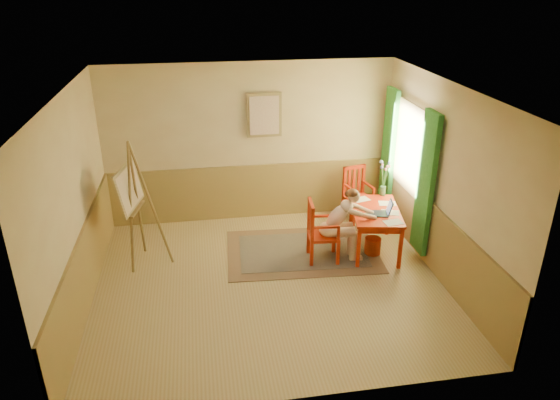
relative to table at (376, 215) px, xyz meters
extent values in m
cube|color=tan|center=(-1.80, -0.67, -0.64)|extent=(5.00, 4.50, 0.02)
cube|color=white|center=(-1.80, -0.67, 2.18)|extent=(5.00, 4.50, 0.02)
cube|color=tan|center=(-1.80, 1.59, 0.77)|extent=(5.00, 0.02, 2.80)
cube|color=tan|center=(-1.80, -2.93, 0.77)|extent=(5.00, 0.02, 2.80)
cube|color=tan|center=(-4.31, -0.67, 0.77)|extent=(0.02, 4.50, 2.80)
cube|color=tan|center=(0.71, -0.67, 0.77)|extent=(0.02, 4.50, 2.80)
cube|color=olive|center=(-1.80, 1.56, -0.13)|extent=(5.00, 0.04, 1.00)
cube|color=olive|center=(-4.28, -0.67, -0.13)|extent=(0.04, 4.50, 1.00)
cube|color=olive|center=(0.68, -0.67, -0.13)|extent=(0.04, 4.50, 1.00)
cube|color=white|center=(0.67, 0.43, 0.92)|extent=(0.02, 1.00, 1.30)
cube|color=#957F4B|center=(0.65, 0.43, 0.92)|extent=(0.03, 1.12, 1.42)
cube|color=green|center=(0.60, -0.35, 0.62)|extent=(0.08, 0.45, 2.20)
cube|color=green|center=(0.60, 1.21, 0.62)|extent=(0.08, 0.45, 2.20)
cube|color=#957F4B|center=(-1.55, 1.54, 1.27)|extent=(0.60, 0.04, 0.76)
cube|color=beige|center=(-1.55, 1.52, 1.27)|extent=(0.50, 0.02, 0.66)
cube|color=#8C7251|center=(-1.14, 0.13, -0.62)|extent=(2.49, 1.74, 0.01)
cube|color=black|center=(-1.14, 0.13, -0.62)|extent=(2.07, 1.32, 0.01)
cube|color=#B92505|center=(0.00, 0.00, 0.07)|extent=(0.93, 1.31, 0.04)
cube|color=#B92505|center=(0.00, 0.00, 0.00)|extent=(0.82, 1.20, 0.10)
cube|color=#B92505|center=(-0.41, -0.48, -0.29)|extent=(0.06, 0.06, 0.68)
cube|color=#B92505|center=(0.20, -0.60, -0.29)|extent=(0.06, 0.06, 0.68)
cube|color=#B92505|center=(-0.20, 0.60, -0.29)|extent=(0.06, 0.06, 0.68)
cube|color=#B92505|center=(0.41, 0.48, -0.29)|extent=(0.06, 0.06, 0.68)
cube|color=#B92505|center=(-0.88, -0.16, -0.21)|extent=(0.49, 0.47, 0.04)
cube|color=#B92505|center=(-1.10, -0.34, -0.43)|extent=(0.05, 0.05, 0.40)
cube|color=#B92505|center=(-0.69, -0.37, -0.43)|extent=(0.05, 0.05, 0.40)
cube|color=#B92505|center=(-1.06, 0.05, -0.43)|extent=(0.05, 0.05, 0.40)
cube|color=#B92505|center=(-0.66, 0.01, -0.43)|extent=(0.05, 0.05, 0.40)
cube|color=#B92505|center=(-1.10, -0.34, 0.09)|extent=(0.05, 0.05, 0.54)
cube|color=#B92505|center=(-1.06, 0.05, 0.09)|extent=(0.05, 0.05, 0.54)
cube|color=#B92505|center=(-1.08, -0.14, 0.33)|extent=(0.09, 0.44, 0.06)
cube|color=#B92505|center=(-1.09, -0.24, 0.07)|extent=(0.03, 0.05, 0.44)
cube|color=#B92505|center=(-1.08, -0.14, 0.07)|extent=(0.03, 0.05, 0.44)
cube|color=#B92505|center=(-1.07, -0.05, 0.07)|extent=(0.03, 0.05, 0.44)
cube|color=#B92505|center=(-0.89, -0.35, 0.03)|extent=(0.41, 0.07, 0.03)
cube|color=#B92505|center=(-0.70, -0.37, -0.08)|extent=(0.04, 0.04, 0.22)
cube|color=#B92505|center=(-0.86, 0.03, 0.03)|extent=(0.41, 0.07, 0.03)
cube|color=#B92505|center=(-0.67, 0.01, -0.08)|extent=(0.04, 0.04, 0.22)
cube|color=#B92505|center=(0.07, 1.10, -0.21)|extent=(0.52, 0.53, 0.04)
cube|color=#B92505|center=(-0.15, 1.25, -0.43)|extent=(0.06, 0.06, 0.40)
cube|color=#B92505|center=(-0.07, 0.86, -0.43)|extent=(0.06, 0.06, 0.40)
cube|color=#B92505|center=(0.22, 1.33, -0.43)|extent=(0.06, 0.06, 0.40)
cube|color=#B92505|center=(0.30, 0.94, -0.43)|extent=(0.06, 0.06, 0.40)
cube|color=#B92505|center=(-0.15, 1.25, 0.08)|extent=(0.06, 0.06, 0.54)
cube|color=#B92505|center=(0.22, 1.33, 0.08)|extent=(0.06, 0.06, 0.54)
cube|color=#B92505|center=(0.03, 1.29, 0.32)|extent=(0.43, 0.14, 0.06)
cube|color=#B92505|center=(-0.06, 1.27, 0.07)|extent=(0.05, 0.04, 0.44)
cube|color=#B92505|center=(0.03, 1.29, 0.07)|extent=(0.05, 0.04, 0.44)
cube|color=#B92505|center=(0.13, 1.31, 0.07)|extent=(0.05, 0.04, 0.44)
cube|color=#B92505|center=(-0.11, 1.06, 0.03)|extent=(0.12, 0.40, 0.03)
cube|color=#B92505|center=(-0.07, 0.87, -0.08)|extent=(0.05, 0.05, 0.22)
cube|color=#B92505|center=(0.26, 1.13, 0.03)|extent=(0.12, 0.40, 0.03)
cube|color=#B92505|center=(0.30, 0.95, -0.08)|extent=(0.05, 0.05, 0.22)
ellipsoid|color=beige|center=(-0.81, -0.16, -0.11)|extent=(0.29, 0.35, 0.21)
cylinder|color=beige|center=(-0.62, -0.26, -0.12)|extent=(0.42, 0.18, 0.15)
cylinder|color=beige|center=(-0.61, -0.09, -0.12)|extent=(0.42, 0.18, 0.15)
cylinder|color=beige|center=(-0.43, -0.27, -0.36)|extent=(0.12, 0.12, 0.47)
cylinder|color=beige|center=(-0.41, -0.11, -0.36)|extent=(0.12, 0.12, 0.47)
cube|color=beige|center=(-0.37, -0.28, -0.60)|extent=(0.20, 0.10, 0.07)
cube|color=beige|center=(-0.36, -0.11, -0.60)|extent=(0.20, 0.10, 0.07)
ellipsoid|color=beige|center=(-0.67, -0.17, 0.10)|extent=(0.47, 0.31, 0.49)
ellipsoid|color=beige|center=(-0.54, -0.18, 0.28)|extent=(0.21, 0.30, 0.17)
sphere|color=beige|center=(-0.44, -0.19, 0.43)|extent=(0.20, 0.20, 0.19)
ellipsoid|color=#5B3219|center=(-0.46, -0.19, 0.48)|extent=(0.19, 0.20, 0.13)
sphere|color=#5B3219|center=(-0.53, -0.18, 0.47)|extent=(0.11, 0.11, 0.10)
cylinder|color=beige|center=(-0.46, -0.32, 0.23)|extent=(0.22, 0.12, 0.14)
cylinder|color=beige|center=(-0.25, -0.32, 0.15)|extent=(0.28, 0.11, 0.16)
sphere|color=beige|center=(-0.37, -0.34, 0.20)|extent=(0.09, 0.09, 0.08)
sphere|color=beige|center=(-0.13, -0.31, 0.10)|extent=(0.07, 0.07, 0.07)
cylinder|color=beige|center=(-0.44, -0.05, 0.23)|extent=(0.21, 0.09, 0.14)
cylinder|color=beige|center=(-0.23, -0.09, 0.15)|extent=(0.28, 0.15, 0.16)
sphere|color=beige|center=(-0.35, -0.05, 0.20)|extent=(0.09, 0.09, 0.08)
sphere|color=beige|center=(-0.11, -0.13, 0.10)|extent=(0.07, 0.07, 0.07)
cube|color=#1E2338|center=(-0.05, -0.16, 0.10)|extent=(0.37, 0.30, 0.02)
cube|color=#2D3342|center=(-0.05, -0.16, 0.10)|extent=(0.32, 0.24, 0.00)
cube|color=#1E2338|center=(0.14, -0.20, 0.22)|extent=(0.12, 0.24, 0.22)
cube|color=#99BFF2|center=(0.13, -0.20, 0.21)|extent=(0.09, 0.20, 0.18)
cube|color=white|center=(0.10, -0.47, 0.09)|extent=(0.29, 0.22, 0.00)
cube|color=white|center=(0.26, 0.19, 0.09)|extent=(0.31, 0.25, 0.00)
cube|color=white|center=(-0.11, 0.41, 0.09)|extent=(0.31, 0.26, 0.00)
cube|color=white|center=(0.18, -0.14, 0.09)|extent=(0.32, 0.27, 0.00)
cylinder|color=#3F724C|center=(0.30, 0.53, 0.17)|extent=(0.12, 0.12, 0.15)
cylinder|color=#3F7233|center=(0.29, 0.60, 0.43)|extent=(0.03, 0.13, 0.41)
sphere|color=#728CD8|center=(0.28, 0.66, 0.63)|extent=(0.08, 0.08, 0.06)
cylinder|color=#3F7233|center=(0.26, 0.50, 0.44)|extent=(0.08, 0.07, 0.43)
sphere|color=pink|center=(0.23, 0.47, 0.65)|extent=(0.05, 0.05, 0.04)
cylinder|color=#3F7233|center=(0.31, 0.55, 0.38)|extent=(0.04, 0.04, 0.32)
sphere|color=pink|center=(0.32, 0.56, 0.54)|extent=(0.06, 0.06, 0.05)
cylinder|color=#3F7233|center=(0.25, 0.49, 0.42)|extent=(0.10, 0.10, 0.40)
sphere|color=#728CD8|center=(0.21, 0.44, 0.62)|extent=(0.07, 0.07, 0.06)
cylinder|color=#3F7233|center=(0.34, 0.56, 0.40)|extent=(0.11, 0.06, 0.35)
sphere|color=pink|center=(0.39, 0.58, 0.58)|extent=(0.06, 0.06, 0.05)
cylinder|color=#3F7233|center=(0.32, 0.55, 0.40)|extent=(0.06, 0.04, 0.36)
sphere|color=pink|center=(0.35, 0.56, 0.58)|extent=(0.06, 0.06, 0.05)
cylinder|color=#3F7233|center=(0.34, 0.57, 0.43)|extent=(0.10, 0.08, 0.41)
sphere|color=#728CD8|center=(0.39, 0.60, 0.63)|extent=(0.06, 0.06, 0.05)
cylinder|color=#A42C0D|center=(-0.05, -0.12, -0.49)|extent=(0.29, 0.29, 0.28)
cylinder|color=olive|center=(-3.72, 0.09, 0.35)|extent=(0.17, 0.35, 1.96)
cylinder|color=olive|center=(-3.65, 0.40, 0.35)|extent=(0.05, 0.36, 1.96)
cylinder|color=olive|center=(-3.43, 0.19, 0.35)|extent=(0.51, 0.14, 1.96)
cylinder|color=olive|center=(-3.71, 0.25, 0.27)|extent=(0.15, 0.54, 0.03)
cube|color=olive|center=(-3.65, 0.24, 0.27)|extent=(0.19, 0.59, 0.03)
cube|color=#957F4B|center=(-3.74, 0.25, 0.61)|extent=(0.33, 0.88, 0.65)
cube|color=beige|center=(-3.71, 0.25, 0.61)|extent=(0.27, 0.79, 0.56)
camera|label=1|loc=(-2.67, -6.93, 3.50)|focal=32.90mm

